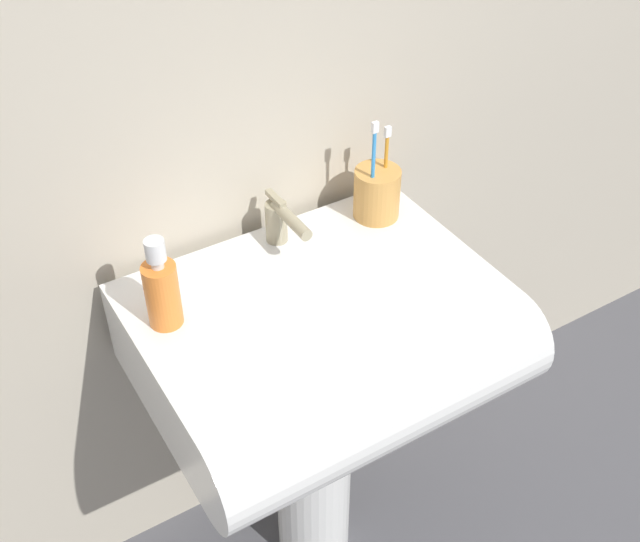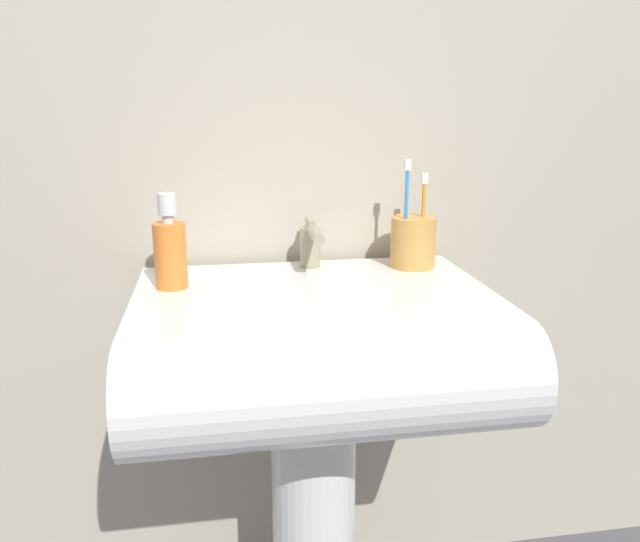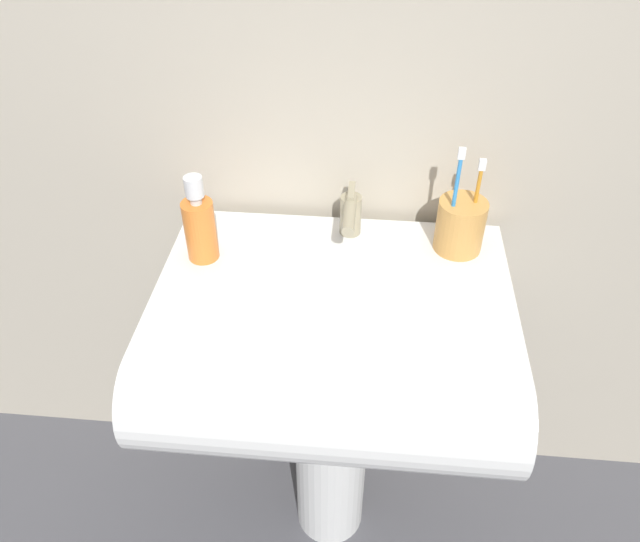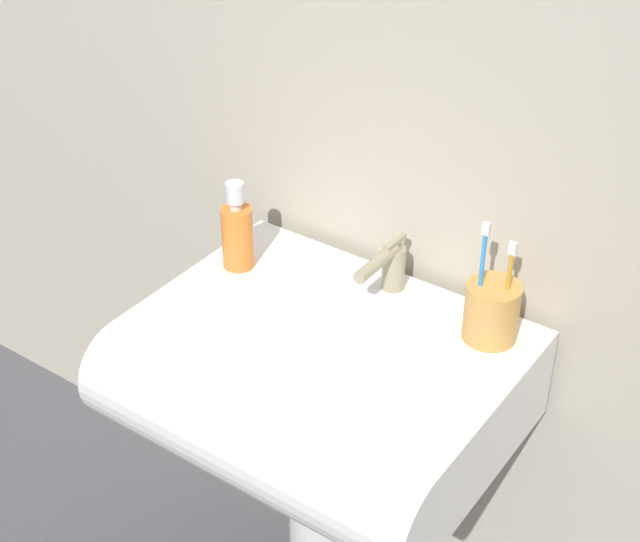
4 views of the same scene
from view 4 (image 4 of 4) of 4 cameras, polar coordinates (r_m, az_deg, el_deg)
wall_back at (r=1.57m, az=6.13°, el=14.15°), size 5.00×0.05×2.40m
sink_pedestal at (r=1.91m, az=0.66°, el=-14.49°), size 0.16×0.16×0.59m
sink_basin at (r=1.61m, az=-0.47°, el=-6.77°), size 0.61×0.49×0.17m
faucet at (r=1.65m, az=4.04°, el=0.32°), size 0.04×0.14×0.10m
toothbrush_cup at (r=1.57m, az=9.96°, el=-2.29°), size 0.09×0.09×0.21m
soap_bottle at (r=1.72m, az=-4.84°, el=2.22°), size 0.06×0.06×0.17m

